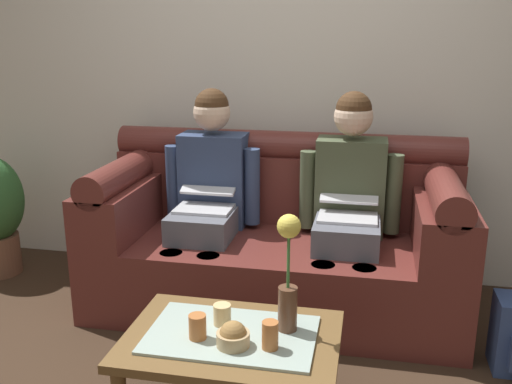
# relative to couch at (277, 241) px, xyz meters

# --- Properties ---
(back_wall_patterned) EXTENTS (6.00, 0.12, 2.90)m
(back_wall_patterned) POSITION_rel_couch_xyz_m (0.00, 0.53, 1.08)
(back_wall_patterned) COLOR silver
(back_wall_patterned) RESTS_ON ground_plane
(couch) EXTENTS (2.03, 0.88, 0.96)m
(couch) POSITION_rel_couch_xyz_m (0.00, 0.00, 0.00)
(couch) COLOR maroon
(couch) RESTS_ON ground_plane
(person_left) EXTENTS (0.56, 0.67, 1.22)m
(person_left) POSITION_rel_couch_xyz_m (-0.39, -0.00, 0.28)
(person_left) COLOR #595B66
(person_left) RESTS_ON ground_plane
(person_right) EXTENTS (0.56, 0.67, 1.22)m
(person_right) POSITION_rel_couch_xyz_m (0.39, -0.00, 0.28)
(person_right) COLOR #595B66
(person_right) RESTS_ON ground_plane
(coffee_table) EXTENTS (0.84, 0.59, 0.40)m
(coffee_table) POSITION_rel_couch_xyz_m (0.00, -1.08, -0.04)
(coffee_table) COLOR brown
(coffee_table) RESTS_ON ground_plane
(flower_vase) EXTENTS (0.09, 0.09, 0.48)m
(flower_vase) POSITION_rel_couch_xyz_m (0.21, -1.01, 0.26)
(flower_vase) COLOR brown
(flower_vase) RESTS_ON coffee_table
(snack_bowl) EXTENTS (0.13, 0.13, 0.10)m
(snack_bowl) POSITION_rel_couch_xyz_m (0.03, -1.17, 0.06)
(snack_bowl) COLOR tan
(snack_bowl) RESTS_ON coffee_table
(cup_near_left) EXTENTS (0.07, 0.07, 0.09)m
(cup_near_left) POSITION_rel_couch_xyz_m (-0.05, -1.02, 0.06)
(cup_near_left) COLOR #DBB77A
(cup_near_left) RESTS_ON coffee_table
(cup_near_right) EXTENTS (0.07, 0.07, 0.10)m
(cup_near_right) POSITION_rel_couch_xyz_m (-0.12, -1.14, 0.07)
(cup_near_right) COLOR #B26633
(cup_near_right) RESTS_ON coffee_table
(cup_far_center) EXTENTS (0.06, 0.06, 0.11)m
(cup_far_center) POSITION_rel_couch_xyz_m (0.17, -1.16, 0.08)
(cup_far_center) COLOR #B26633
(cup_far_center) RESTS_ON coffee_table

